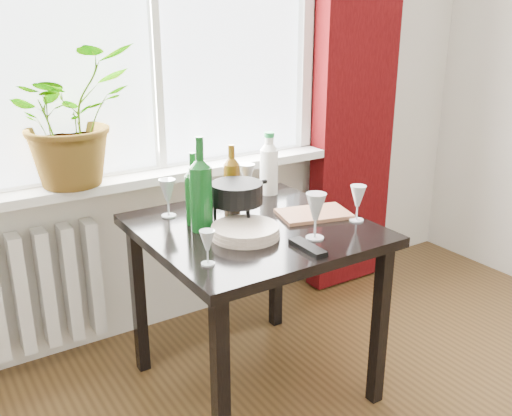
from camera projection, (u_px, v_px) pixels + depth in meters
windowsill at (167, 174)px, 2.65m from camera, size 1.72×0.20×0.04m
curtain at (357, 59)px, 3.04m from camera, size 0.50×0.12×2.56m
radiator at (8, 298)px, 2.44m from camera, size 0.80×0.10×0.55m
table at (254, 247)px, 2.29m from camera, size 0.85×0.85×0.74m
potted_plant at (69, 116)px, 2.34m from camera, size 0.64×0.59×0.58m
wine_bottle_left at (194, 189)px, 2.23m from camera, size 0.09×0.09×0.29m
wine_bottle_right at (201, 183)px, 2.15m from camera, size 0.10×0.10×0.37m
bottle_amber at (232, 176)px, 2.40m from camera, size 0.09×0.09×0.29m
cleaning_bottle at (269, 163)px, 2.60m from camera, size 0.10×0.10×0.29m
wineglass_front_right at (316, 216)px, 2.10m from camera, size 0.10×0.10×0.18m
wineglass_far_right at (358, 203)px, 2.28m from camera, size 0.08×0.08×0.15m
wineglass_back_center at (247, 182)px, 2.53m from camera, size 0.09×0.09×0.17m
wineglass_back_left at (168, 198)px, 2.33m from camera, size 0.09×0.09×0.16m
wineglass_front_left at (208, 248)px, 1.89m from camera, size 0.07×0.07×0.12m
plate_stack at (245, 231)px, 2.14m from camera, size 0.31×0.31×0.04m
fondue_pot at (237, 202)px, 2.27m from camera, size 0.29×0.28×0.16m
tv_remote at (308, 247)px, 2.02m from camera, size 0.05×0.17×0.02m
cutting_board at (314, 214)px, 2.36m from camera, size 0.32×0.25×0.02m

